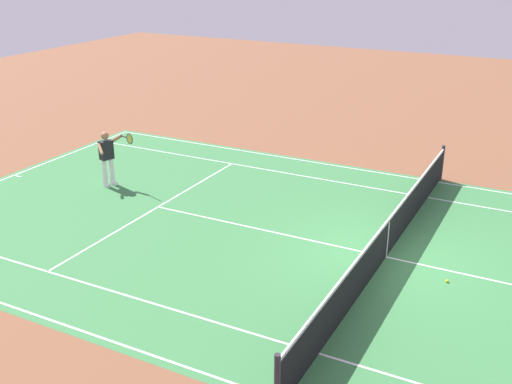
# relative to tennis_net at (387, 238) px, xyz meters

# --- Properties ---
(ground_plane) EXTENTS (60.00, 60.00, 0.00)m
(ground_plane) POSITION_rel_tennis_net_xyz_m (0.00, 0.00, -0.49)
(ground_plane) COLOR brown
(court_slab) EXTENTS (24.20, 11.40, 0.00)m
(court_slab) POSITION_rel_tennis_net_xyz_m (0.00, 0.00, -0.49)
(court_slab) COLOR #387A42
(court_slab) RESTS_ON ground_plane
(court_line_markings) EXTENTS (23.85, 11.05, 0.01)m
(court_line_markings) POSITION_rel_tennis_net_xyz_m (0.00, 0.00, -0.49)
(court_line_markings) COLOR white
(court_line_markings) RESTS_ON ground_plane
(tennis_net) EXTENTS (0.10, 11.70, 1.08)m
(tennis_net) POSITION_rel_tennis_net_xyz_m (0.00, 0.00, 0.00)
(tennis_net) COLOR #2D2D33
(tennis_net) RESTS_ON ground_plane
(tennis_player_near) EXTENTS (1.18, 0.74, 1.70)m
(tennis_player_near) POSITION_rel_tennis_net_xyz_m (8.66, -0.71, 0.44)
(tennis_player_near) COLOR white
(tennis_player_near) RESTS_ON ground_plane
(tennis_ball) EXTENTS (0.07, 0.07, 0.07)m
(tennis_ball) POSITION_rel_tennis_net_xyz_m (-1.49, 0.54, -0.46)
(tennis_ball) COLOR #CCE01E
(tennis_ball) RESTS_ON ground_plane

